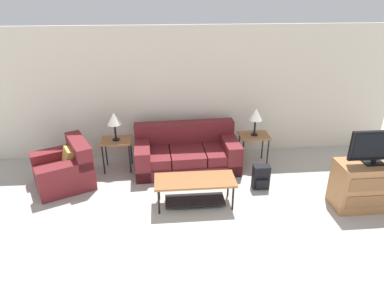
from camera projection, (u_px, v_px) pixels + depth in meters
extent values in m
cube|color=silver|center=(191.00, 93.00, 6.83)|extent=(8.40, 0.06, 2.60)
cube|color=maroon|center=(187.00, 163.00, 6.66)|extent=(2.00, 1.08, 0.22)
cube|color=maroon|center=(153.00, 156.00, 6.47)|extent=(0.67, 0.92, 0.20)
cube|color=maroon|center=(187.00, 154.00, 6.55)|extent=(0.67, 0.92, 0.20)
cube|color=maroon|center=(220.00, 152.00, 6.63)|extent=(0.67, 0.92, 0.20)
cube|color=maroon|center=(184.00, 132.00, 6.77)|extent=(1.97, 0.35, 0.40)
cube|color=maroon|center=(143.00, 157.00, 6.48)|extent=(0.33, 1.00, 0.58)
cube|color=maroon|center=(229.00, 152.00, 6.69)|extent=(0.33, 1.00, 0.58)
cube|color=maroon|center=(64.00, 175.00, 6.07)|extent=(1.22, 1.23, 0.40)
cube|color=maroon|center=(79.00, 150.00, 6.05)|extent=(0.63, 0.96, 0.40)
cube|color=maroon|center=(59.00, 163.00, 6.30)|extent=(0.94, 0.62, 0.56)
cube|color=maroon|center=(67.00, 179.00, 5.77)|extent=(0.94, 0.62, 0.56)
cube|color=tan|center=(68.00, 158.00, 5.99)|extent=(0.31, 0.39, 0.36)
cube|color=#935B33|center=(195.00, 180.00, 5.40)|extent=(1.28, 0.52, 0.04)
cylinder|color=black|center=(159.00, 202.00, 5.27)|extent=(0.03, 0.03, 0.44)
cylinder|color=black|center=(233.00, 198.00, 5.36)|extent=(0.03, 0.03, 0.44)
cylinder|color=black|center=(159.00, 188.00, 5.64)|extent=(0.03, 0.03, 0.44)
cylinder|color=black|center=(228.00, 185.00, 5.73)|extent=(0.03, 0.03, 0.44)
cube|color=black|center=(195.00, 200.00, 5.56)|extent=(0.96, 0.37, 0.02)
cube|color=#935B33|center=(116.00, 141.00, 6.43)|extent=(0.57, 0.44, 0.03)
cylinder|color=black|center=(103.00, 160.00, 6.37)|extent=(0.03, 0.03, 0.59)
cylinder|color=black|center=(130.00, 159.00, 6.41)|extent=(0.03, 0.03, 0.59)
cylinder|color=black|center=(106.00, 152.00, 6.70)|extent=(0.03, 0.03, 0.59)
cylinder|color=black|center=(131.00, 151.00, 6.74)|extent=(0.03, 0.03, 0.59)
cube|color=#935B33|center=(254.00, 136.00, 6.64)|extent=(0.57, 0.44, 0.03)
cylinder|color=black|center=(243.00, 154.00, 6.59)|extent=(0.03, 0.03, 0.59)
cylinder|color=black|center=(268.00, 153.00, 6.63)|extent=(0.03, 0.03, 0.59)
cylinder|color=black|center=(239.00, 146.00, 6.91)|extent=(0.03, 0.03, 0.59)
cylinder|color=black|center=(262.00, 145.00, 6.95)|extent=(0.03, 0.03, 0.59)
cylinder|color=black|center=(116.00, 139.00, 6.42)|extent=(0.14, 0.14, 0.02)
cylinder|color=black|center=(115.00, 132.00, 6.35)|extent=(0.04, 0.04, 0.30)
cone|color=white|center=(114.00, 119.00, 6.24)|extent=(0.27, 0.27, 0.22)
cylinder|color=black|center=(254.00, 134.00, 6.63)|extent=(0.14, 0.14, 0.02)
cylinder|color=black|center=(255.00, 127.00, 6.56)|extent=(0.04, 0.04, 0.30)
cone|color=white|center=(256.00, 114.00, 6.45)|extent=(0.27, 0.27, 0.22)
cube|color=#A87042|center=(368.00, 185.00, 5.40)|extent=(1.05, 0.51, 0.78)
cube|color=brown|center=(380.00, 184.00, 5.09)|extent=(0.92, 0.01, 0.22)
cube|color=brown|center=(375.00, 202.00, 5.22)|extent=(0.92, 0.01, 0.22)
cube|color=black|center=(373.00, 163.00, 5.23)|extent=(0.30, 0.20, 0.02)
cube|color=black|center=(374.00, 161.00, 5.22)|extent=(0.06, 0.04, 0.05)
cube|color=black|center=(378.00, 145.00, 5.11)|extent=(0.86, 0.05, 0.47)
cube|color=black|center=(379.00, 146.00, 5.08)|extent=(0.79, 0.01, 0.41)
cube|color=black|center=(261.00, 177.00, 5.98)|extent=(0.28, 0.18, 0.43)
cube|color=black|center=(262.00, 184.00, 5.91)|extent=(0.21, 0.05, 0.17)
cylinder|color=black|center=(255.00, 173.00, 6.06)|extent=(0.02, 0.02, 0.32)
cylinder|color=black|center=(264.00, 172.00, 6.07)|extent=(0.02, 0.02, 0.32)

